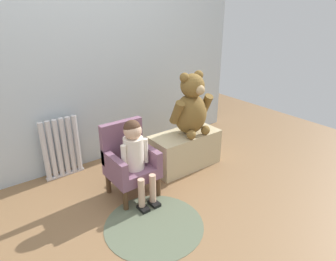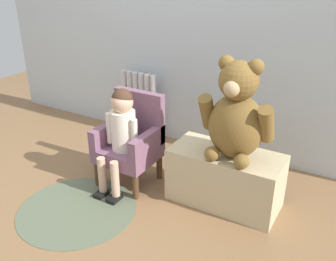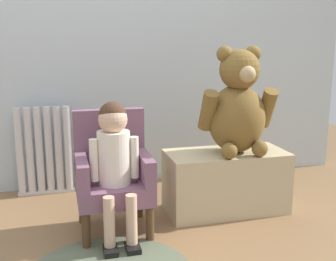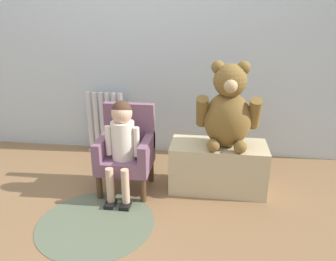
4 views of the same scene
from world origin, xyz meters
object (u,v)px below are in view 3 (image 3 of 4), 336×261
at_px(child_figure, 114,151).
at_px(large_teddy_bear, 238,107).
at_px(child_armchair, 112,173).
at_px(radiator, 44,151).
at_px(low_bench, 226,181).

distance_m(child_figure, large_teddy_bear, 0.78).
bearing_deg(large_teddy_bear, child_armchair, -176.34).
relative_size(radiator, low_bench, 0.83).
xyz_separation_m(child_armchair, large_teddy_bear, (0.74, 0.05, 0.32)).
relative_size(child_armchair, large_teddy_bear, 1.04).
bearing_deg(low_bench, radiator, 151.73).
distance_m(radiator, child_armchair, 0.75).
relative_size(radiator, large_teddy_bear, 0.95).
bearing_deg(child_armchair, low_bench, 5.84).
distance_m(child_armchair, large_teddy_bear, 0.81).
relative_size(radiator, child_figure, 0.83).
bearing_deg(child_armchair, radiator, 120.17).
distance_m(child_armchair, child_figure, 0.18).
bearing_deg(large_teddy_bear, child_figure, -168.28).
bearing_deg(child_armchair, large_teddy_bear, 3.66).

